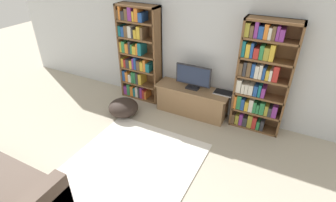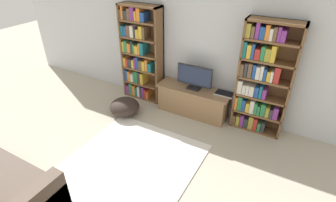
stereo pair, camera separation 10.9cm
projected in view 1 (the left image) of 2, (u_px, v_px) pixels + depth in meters
The scene contains 8 objects.
wall_back at pixel (195, 44), 4.81m from camera, with size 8.80×0.06×2.60m.
bookshelf_left at pixel (138, 54), 5.30m from camera, with size 0.86×0.30×1.94m.
bookshelf_right at pixel (260, 79), 4.35m from camera, with size 0.86×0.30×1.94m.
tv_stand at pixel (192, 101), 5.08m from camera, with size 1.42×0.45×0.54m.
television at pixel (193, 77), 4.82m from camera, with size 0.68×0.16×0.46m.
laptop at pixel (223, 93), 4.77m from camera, with size 0.34×0.22×0.03m.
area_rug at pixel (133, 163), 3.99m from camera, with size 1.86×1.92×0.02m.
beanbag_ottoman at pixel (123, 108), 5.07m from camera, with size 0.57×0.57×0.32m, color #2D231E.
Camera 1 is at (1.70, -0.15, 2.87)m, focal length 28.00 mm.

